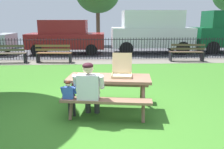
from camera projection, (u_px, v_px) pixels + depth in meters
name	position (u px, v px, depth m)	size (l,w,h in m)	color
ground	(96.00, 94.00, 6.30)	(28.00, 11.16, 0.02)	#3A7425
cobblestone_walkway	(98.00, 62.00, 11.04)	(28.00, 1.40, 0.01)	slate
street_asphalt	(98.00, 51.00, 14.77)	(28.00, 6.29, 0.01)	#424247
picnic_table_foreground	(109.00, 84.00, 5.04)	(1.99, 1.72, 0.79)	#845D49
pizza_box_open	(122.00, 70.00, 5.10)	(0.50, 0.56, 0.48)	tan
adult_at_table	(89.00, 88.00, 4.57)	(0.63, 0.63, 1.19)	#333333
child_at_table	(69.00, 96.00, 4.62)	(0.32, 0.32, 0.82)	#2A2A2A
iron_fence_streetside	(97.00, 48.00, 11.59)	(20.61, 0.03, 1.07)	black
park_bench_left	(8.00, 54.00, 10.59)	(1.62, 0.53, 0.85)	brown
park_bench_center	(54.00, 54.00, 10.70)	(1.63, 0.58, 0.85)	brown
park_bench_right	(187.00, 53.00, 11.03)	(1.63, 0.58, 0.85)	brown
parked_car_center	(66.00, 36.00, 13.33)	(4.45, 2.01, 1.94)	maroon
parked_car_right	(152.00, 31.00, 13.52)	(4.71, 2.09, 2.46)	silver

